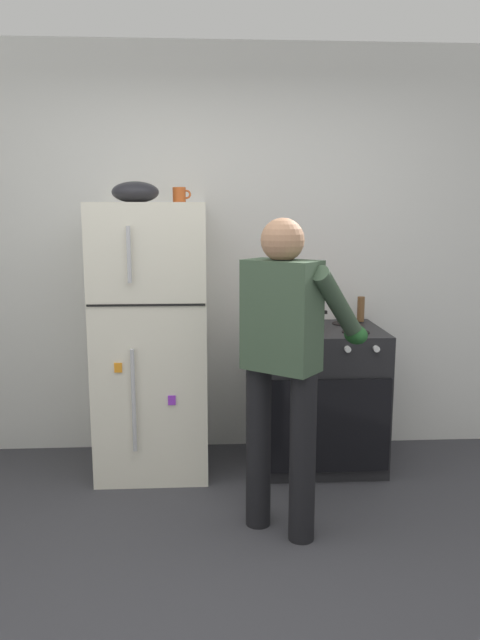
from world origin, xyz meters
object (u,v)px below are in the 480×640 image
coffee_mug (180,195)px  mixing_bowl (135,192)px  stove_range (320,397)px  refrigerator (153,339)px  pepper_mill (361,309)px  person_cook (285,349)px  red_pot (298,319)px

coffee_mug → mixing_bowl: 0.27m
stove_range → coffee_mug: 1.56m
refrigerator → pepper_mill: (1.37, 0.20, 0.15)m
person_cook → red_pot: size_ratio=4.44×
mixing_bowl → red_pot: bearing=-2.9°
refrigerator → coffee_mug: coffee_mug is taller
person_cook → pepper_mill: bearing=58.1°
refrigerator → red_pot: size_ratio=4.66×
refrigerator → stove_range: (1.07, -0.01, -0.39)m
mixing_bowl → stove_range: bearing=-0.5°
refrigerator → mixing_bowl: size_ratio=5.94×
coffee_mug → mixing_bowl: (-0.26, -0.05, 0.02)m
pepper_mill → refrigerator: bearing=-171.7°
stove_range → mixing_bowl: size_ratio=3.19×
person_cook → pepper_mill: 1.22m
coffee_mug → pepper_mill: (1.19, 0.15, -0.74)m
refrigerator → coffee_mug: (0.18, 0.05, 0.89)m
refrigerator → stove_range: bearing=-0.5°
refrigerator → person_cook: bearing=-49.0°
person_cook → mixing_bowl: mixing_bowl is taller
person_cook → mixing_bowl: size_ratio=5.66×
refrigerator → red_pot: (0.91, -0.05, 0.13)m
refrigerator → pepper_mill: size_ratio=10.06×
pepper_mill → mixing_bowl: bearing=-172.2°
red_pot → stove_range: bearing=13.9°
stove_range → person_cook: 1.03m
pepper_mill → stove_range: bearing=-145.0°
red_pot → pepper_mill: (0.46, 0.25, 0.02)m
stove_range → red_pot: (-0.16, -0.04, 0.52)m
refrigerator → coffee_mug: size_ratio=14.99×
refrigerator → red_pot: 0.92m
refrigerator → stove_range: size_ratio=1.86×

